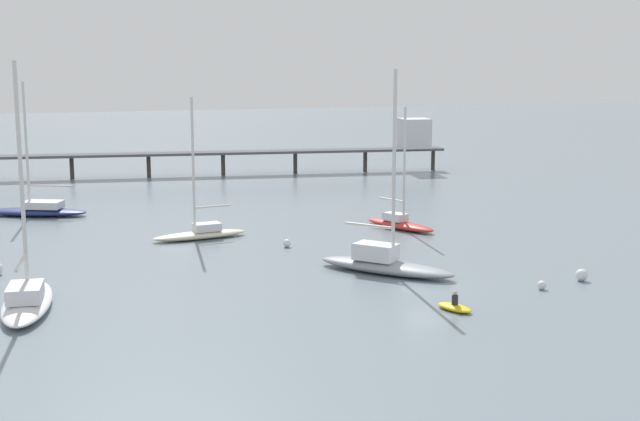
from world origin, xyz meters
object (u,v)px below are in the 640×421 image
mooring_buoy_outer (542,285)px  sailboat_red (400,221)px  sailboat_navy (37,209)px  mooring_buoy_mid (287,243)px  dinghy_yellow (455,307)px  mooring_buoy_inner (582,275)px  pier (317,144)px  sailboat_gray (384,261)px  sailboat_cream (201,231)px  sailboat_white (27,297)px

mooring_buoy_outer → sailboat_red: bearing=90.4°
sailboat_navy → mooring_buoy_mid: 26.94m
dinghy_yellow → mooring_buoy_inner: 11.30m
sailboat_red → mooring_buoy_outer: bearing=-89.6°
sailboat_navy → dinghy_yellow: 45.07m
pier → mooring_buoy_mid: 44.11m
sailboat_gray → sailboat_cream: sailboat_gray is taller
dinghy_yellow → mooring_buoy_inner: dinghy_yellow is taller
sailboat_cream → sailboat_gray: bearing=-58.3°
sailboat_white → dinghy_yellow: sailboat_white is taller
sailboat_cream → sailboat_white: bearing=-129.2°
sailboat_gray → sailboat_cream: size_ratio=1.20×
pier → sailboat_cream: (-22.15, -35.49, -3.03)m
sailboat_cream → mooring_buoy_outer: (16.76, -22.13, -0.38)m
sailboat_cream → mooring_buoy_inner: size_ratio=14.38×
sailboat_white → mooring_buoy_inner: sailboat_white is taller
sailboat_gray → mooring_buoy_outer: (7.49, -7.11, -0.52)m
sailboat_gray → mooring_buoy_mid: 10.50m
sailboat_gray → sailboat_white: (-22.49, -1.18, -0.05)m
sailboat_gray → dinghy_yellow: (0.27, -9.35, -0.58)m
pier → sailboat_red: bearing=-98.5°
dinghy_yellow → mooring_buoy_mid: bearing=101.8°
sailboat_white → sailboat_cream: sailboat_white is taller
sailboat_white → sailboat_cream: (13.22, 16.21, -0.09)m
sailboat_cream → mooring_buoy_mid: bearing=-43.4°
mooring_buoy_outer → mooring_buoy_mid: 20.29m
pier → dinghy_yellow: pier is taller
mooring_buoy_outer → mooring_buoy_mid: (-11.23, 16.90, 0.02)m
pier → sailboat_gray: bearing=-104.3°
sailboat_cream → mooring_buoy_outer: 27.77m
pier → mooring_buoy_inner: 56.78m
dinghy_yellow → mooring_buoy_mid: 19.56m
pier → sailboat_gray: sailboat_gray is taller
sailboat_gray → sailboat_white: size_ratio=0.96×
mooring_buoy_inner → mooring_buoy_mid: bearing=132.9°
sailboat_white → mooring_buoy_outer: (29.98, -5.92, -0.47)m
sailboat_gray → pier: bearing=75.7°
sailboat_navy → sailboat_cream: 19.38m
pier → sailboat_gray: size_ratio=4.18×
pier → sailboat_red: size_ratio=5.48×
sailboat_cream → mooring_buoy_inner: 29.38m
sailboat_gray → mooring_buoy_mid: bearing=110.9°
pier → mooring_buoy_inner: pier is taller
sailboat_gray → sailboat_navy: (-21.31, 30.22, -0.16)m
mooring_buoy_mid → sailboat_navy: bearing=130.7°
sailboat_white → mooring_buoy_mid: size_ratio=22.96×
pier → sailboat_navy: sailboat_navy is taller
pier → mooring_buoy_outer: bearing=-95.3°
sailboat_navy → mooring_buoy_inner: 48.71m
sailboat_red → sailboat_gray: bearing=-118.4°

